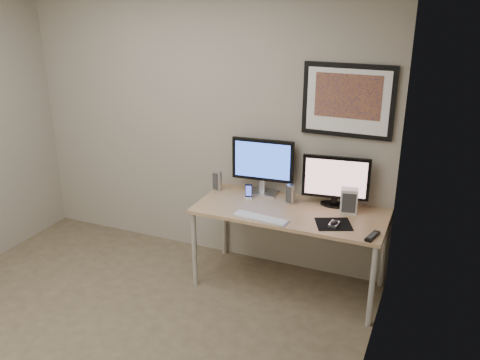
# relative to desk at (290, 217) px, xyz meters

# --- Properties ---
(floor) EXTENTS (3.60, 3.60, 0.00)m
(floor) POSITION_rel_desk_xyz_m (-1.00, -1.35, -0.66)
(floor) COLOR brown
(floor) RESTS_ON ground
(room) EXTENTS (3.60, 3.60, 3.60)m
(room) POSITION_rel_desk_xyz_m (-1.00, -0.90, 0.98)
(room) COLOR white
(room) RESTS_ON ground
(desk) EXTENTS (1.60, 0.70, 0.73)m
(desk) POSITION_rel_desk_xyz_m (0.00, 0.00, 0.00)
(desk) COLOR olive
(desk) RESTS_ON floor
(framed_art) EXTENTS (0.75, 0.04, 0.60)m
(framed_art) POSITION_rel_desk_xyz_m (0.35, 0.33, 0.96)
(framed_art) COLOR black
(framed_art) RESTS_ON room
(monitor_large) EXTENTS (0.56, 0.20, 0.51)m
(monitor_large) POSITION_rel_desk_xyz_m (-0.35, 0.25, 0.35)
(monitor_large) COLOR silver
(monitor_large) RESTS_ON desk
(monitor_tv) EXTENTS (0.56, 0.16, 0.44)m
(monitor_tv) POSITION_rel_desk_xyz_m (0.32, 0.23, 0.30)
(monitor_tv) COLOR black
(monitor_tv) RESTS_ON desk
(speaker_left) EXTENTS (0.09, 0.09, 0.18)m
(speaker_left) POSITION_rel_desk_xyz_m (-0.75, 0.17, 0.16)
(speaker_left) COLOR silver
(speaker_left) RESTS_ON desk
(speaker_right) EXTENTS (0.08, 0.08, 0.17)m
(speaker_right) POSITION_rel_desk_xyz_m (-0.05, 0.14, 0.15)
(speaker_right) COLOR silver
(speaker_right) RESTS_ON desk
(phone_dock) EXTENTS (0.08, 0.08, 0.14)m
(phone_dock) POSITION_rel_desk_xyz_m (-0.42, 0.09, 0.13)
(phone_dock) COLOR black
(phone_dock) RESTS_ON desk
(keyboard) EXTENTS (0.47, 0.17, 0.02)m
(keyboard) POSITION_rel_desk_xyz_m (-0.17, -0.27, 0.07)
(keyboard) COLOR silver
(keyboard) RESTS_ON desk
(mousepad) EXTENTS (0.35, 0.33, 0.00)m
(mousepad) POSITION_rel_desk_xyz_m (0.40, -0.14, 0.07)
(mousepad) COLOR black
(mousepad) RESTS_ON desk
(mouse) EXTENTS (0.07, 0.11, 0.04)m
(mouse) POSITION_rel_desk_xyz_m (0.41, -0.16, 0.09)
(mouse) COLOR black
(mouse) RESTS_ON mousepad
(remote) EXTENTS (0.09, 0.19, 0.02)m
(remote) POSITION_rel_desk_xyz_m (0.72, -0.25, 0.08)
(remote) COLOR black
(remote) RESTS_ON desk
(fan_unit) EXTENTS (0.15, 0.13, 0.21)m
(fan_unit) POSITION_rel_desk_xyz_m (0.46, 0.14, 0.17)
(fan_unit) COLOR silver
(fan_unit) RESTS_ON desk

